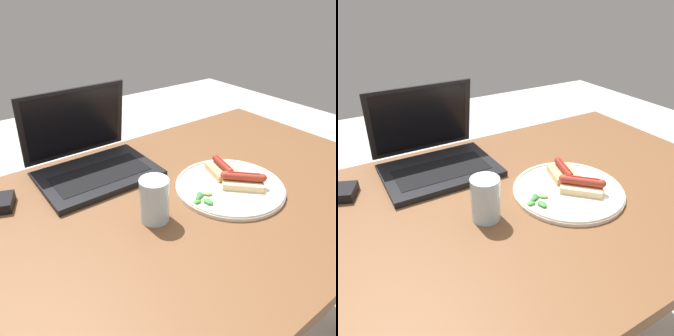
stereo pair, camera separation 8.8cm
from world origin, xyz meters
The scene contains 7 objects.
desk centered at (0.00, 0.00, 0.64)m, with size 1.38×0.82×0.71m.
laptop centered at (-0.10, 0.27, 0.76)m, with size 0.33×0.28×0.24m.
plate centered at (0.16, -0.04, 0.72)m, with size 0.30×0.30×0.02m.
sausage_toast_left centered at (0.19, 0.02, 0.74)m, with size 0.09×0.11×0.04m.
sausage_toast_middle centered at (0.18, -0.06, 0.74)m, with size 0.12×0.12×0.04m.
salad_pile centered at (0.05, -0.05, 0.73)m, with size 0.07×0.07×0.01m.
drinking_glass centered at (-0.09, -0.03, 0.77)m, with size 0.07×0.07×0.11m.
Camera 2 is at (-0.36, -0.60, 1.20)m, focal length 35.00 mm.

